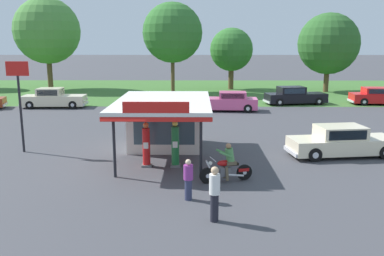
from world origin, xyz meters
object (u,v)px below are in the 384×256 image
at_px(featured_classic_sedan, 342,142).
at_px(parked_car_back_row_far_left, 380,97).
at_px(parked_car_second_row_spare, 151,103).
at_px(bystander_admiring_sedan, 188,179).
at_px(parked_car_back_row_right, 53,99).
at_px(roadside_pole_sign, 19,91).
at_px(motorcycle_with_rider, 227,166).
at_px(parked_car_back_row_centre, 295,96).
at_px(parked_car_back_row_centre_right, 228,102).
at_px(gas_pump_offside, 175,146).
at_px(gas_pump_nearside, 146,146).
at_px(bystander_standing_back_lot, 215,192).

bearing_deg(featured_classic_sedan, parked_car_back_row_far_left, 61.68).
height_order(featured_classic_sedan, parked_car_second_row_spare, parked_car_second_row_spare).
bearing_deg(bystander_admiring_sedan, parked_car_back_row_right, 119.56).
height_order(parked_car_second_row_spare, roadside_pole_sign, roadside_pole_sign).
relative_size(motorcycle_with_rider, parked_car_back_row_centre, 0.38).
bearing_deg(parked_car_back_row_centre_right, gas_pump_offside, -102.84).
bearing_deg(gas_pump_nearside, parked_car_back_row_centre, 59.91).
relative_size(parked_car_back_row_centre, roadside_pole_sign, 1.25).
relative_size(gas_pump_offside, bystander_admiring_sedan, 1.41).
distance_m(motorcycle_with_rider, parked_car_back_row_far_left, 25.74).
distance_m(motorcycle_with_rider, parked_car_back_row_centre_right, 17.32).
xyz_separation_m(parked_car_back_row_right, roadside_pole_sign, (3.34, -14.41, 2.40)).
distance_m(featured_classic_sedan, parked_car_back_row_right, 24.35).
bearing_deg(featured_classic_sedan, roadside_pole_sign, 177.99).
bearing_deg(featured_classic_sedan, gas_pump_offside, -166.89).
distance_m(parked_car_back_row_right, roadside_pole_sign, 14.99).
bearing_deg(gas_pump_nearside, roadside_pole_sign, 159.59).
relative_size(gas_pump_nearside, parked_car_back_row_right, 0.37).
relative_size(gas_pump_offside, parked_car_second_row_spare, 0.40).
bearing_deg(parked_car_back_row_far_left, parked_car_back_row_centre_right, -165.19).
bearing_deg(featured_classic_sedan, parked_car_back_row_right, 142.06).
height_order(parked_car_second_row_spare, parked_car_back_row_centre, parked_car_back_row_centre).
height_order(gas_pump_nearside, bystander_standing_back_lot, gas_pump_nearside).
distance_m(motorcycle_with_rider, parked_car_back_row_right, 23.10).
bearing_deg(bystander_standing_back_lot, parked_car_back_row_centre, 71.72).
relative_size(gas_pump_nearside, bystander_standing_back_lot, 1.13).
relative_size(parked_car_back_row_centre, parked_car_back_row_far_left, 1.04).
distance_m(parked_car_back_row_centre_right, roadside_pole_sign, 17.25).
xyz_separation_m(gas_pump_offside, bystander_standing_back_lot, (1.51, -5.78, -0.02)).
distance_m(gas_pump_nearside, bystander_admiring_sedan, 4.44).
distance_m(gas_pump_nearside, parked_car_second_row_spare, 14.66).
height_order(motorcycle_with_rider, parked_car_back_row_centre, motorcycle_with_rider).
xyz_separation_m(parked_car_second_row_spare, bystander_standing_back_lot, (4.19, -20.37, 0.25)).
bearing_deg(parked_car_back_row_right, bystander_admiring_sedan, -60.44).
distance_m(parked_car_back_row_centre, parked_car_back_row_centre_right, 7.16).
bearing_deg(parked_car_back_row_far_left, roadside_pole_sign, -146.70).
bearing_deg(roadside_pole_sign, gas_pump_nearside, -20.41).
relative_size(featured_classic_sedan, parked_car_back_row_centre_right, 1.09).
distance_m(gas_pump_nearside, parked_car_back_row_far_left, 26.42).
distance_m(featured_classic_sedan, parked_car_second_row_spare, 16.64).
xyz_separation_m(parked_car_second_row_spare, parked_car_back_row_centre_right, (6.16, 0.64, 0.02)).
xyz_separation_m(parked_car_second_row_spare, parked_car_back_row_right, (-8.47, 2.25, 0.03)).
relative_size(parked_car_back_row_right, bystander_admiring_sedan, 3.66).
height_order(gas_pump_nearside, bystander_admiring_sedan, gas_pump_nearside).
bearing_deg(parked_car_second_row_spare, bystander_admiring_sedan, -79.80).
relative_size(motorcycle_with_rider, parked_car_back_row_centre_right, 0.42).
bearing_deg(motorcycle_with_rider, bystander_standing_back_lot, -99.98).
bearing_deg(roadside_pole_sign, gas_pump_offside, -17.26).
bearing_deg(bystander_admiring_sedan, featured_classic_sedan, 38.43).
xyz_separation_m(parked_car_back_row_centre, parked_car_back_row_right, (-20.80, -2.03, 0.02)).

